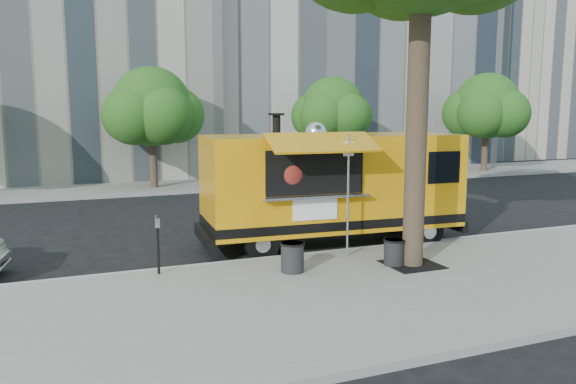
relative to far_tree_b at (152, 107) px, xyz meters
name	(u,v)px	position (x,y,z in m)	size (l,w,h in m)	color
ground	(267,253)	(1.00, -12.70, -3.83)	(120.00, 120.00, 0.00)	black
sidewalk	(335,298)	(1.00, -16.70, -3.76)	(60.00, 6.00, 0.15)	gray
curb	(279,259)	(1.00, -13.63, -3.76)	(60.00, 0.14, 0.16)	#999993
far_sidewalk	(173,185)	(1.00, 0.80, -3.76)	(60.00, 5.00, 0.15)	gray
building_mid	(318,17)	(13.00, 10.30, 6.17)	(20.00, 14.00, 20.00)	#A39F99
building_right	(509,57)	(31.00, 11.30, 4.17)	(16.00, 12.00, 16.00)	beige
tree_well	(412,264)	(3.60, -15.50, -3.68)	(1.20, 1.20, 0.02)	black
far_tree_b	(152,107)	(0.00, 0.00, 0.00)	(3.60, 3.60, 5.50)	#33261C
far_tree_c	(333,109)	(9.00, -0.30, -0.12)	(3.24, 3.24, 5.21)	#33261C
far_tree_d	(487,106)	(19.00, -0.10, 0.06)	(3.78, 3.78, 5.64)	#33261C
sign_post	(348,188)	(2.55, -14.25, -1.98)	(0.28, 0.06, 3.00)	silver
parking_meter	(158,237)	(-2.00, -14.05, -2.85)	(0.11, 0.11, 1.33)	black
food_truck	(332,184)	(2.96, -12.53, -2.14)	(7.42, 3.60, 3.61)	orange
trash_bin_left	(292,256)	(0.79, -14.99, -3.33)	(0.56, 0.56, 0.67)	black
trash_bin_right	(394,251)	(3.20, -15.36, -3.36)	(0.51, 0.51, 0.61)	black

